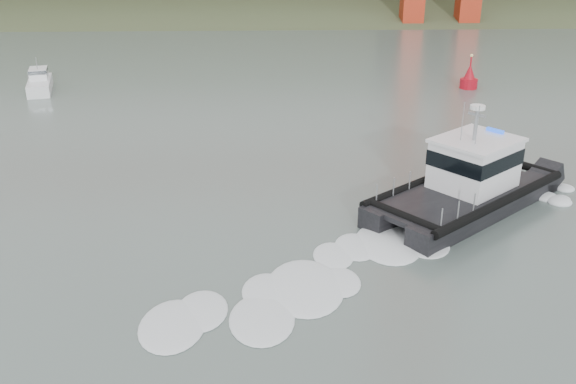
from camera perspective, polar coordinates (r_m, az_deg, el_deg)
name	(u,v)px	position (r m, az deg, el deg)	size (l,w,h in m)	color
ground	(355,357)	(23.14, 5.94, -14.36)	(400.00, 400.00, 0.00)	#4D5B55
patrol_boat	(468,182)	(34.62, 15.74, 0.86)	(11.82, 10.80, 5.72)	black
motorboat	(40,82)	(61.36, -21.21, 9.07)	(3.17, 5.86, 3.07)	white
nav_buoy	(469,79)	(60.44, 15.79, 9.65)	(1.56, 1.56, 3.25)	#A40B18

